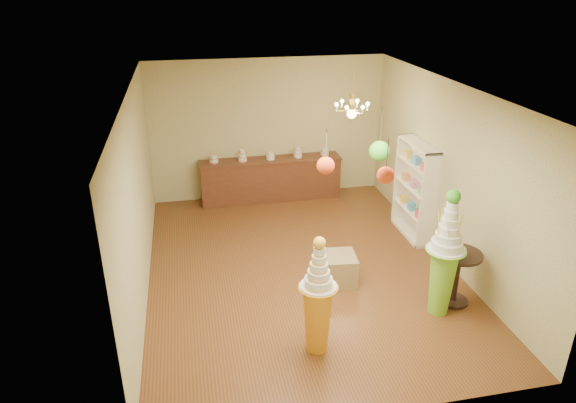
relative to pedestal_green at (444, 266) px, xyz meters
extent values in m
plane|color=brown|center=(-1.70, 1.60, -0.77)|extent=(6.50, 6.50, 0.00)
plane|color=silver|center=(-1.70, 1.60, 2.23)|extent=(6.50, 6.50, 0.00)
cube|color=tan|center=(-1.70, 4.85, 0.73)|extent=(5.00, 0.04, 3.00)
cube|color=tan|center=(-1.70, -1.65, 0.73)|extent=(5.00, 0.04, 3.00)
cube|color=tan|center=(-4.20, 1.60, 0.73)|extent=(0.04, 6.50, 3.00)
cube|color=tan|center=(0.80, 1.60, 0.73)|extent=(0.04, 6.50, 3.00)
cone|color=#73BB29|center=(0.00, 0.00, -0.26)|extent=(0.41, 0.41, 1.02)
cylinder|color=silver|center=(0.00, 0.00, 0.27)|extent=(0.56, 0.56, 0.03)
cylinder|color=silver|center=(0.00, 0.00, 0.34)|extent=(0.45, 0.45, 0.12)
cylinder|color=silver|center=(0.00, 0.00, 0.46)|extent=(0.37, 0.37, 0.12)
cylinder|color=silver|center=(0.00, 0.00, 0.57)|extent=(0.30, 0.30, 0.12)
cylinder|color=silver|center=(0.00, 0.00, 0.69)|extent=(0.25, 0.25, 0.12)
cylinder|color=silver|center=(0.00, 0.00, 0.81)|extent=(0.20, 0.20, 0.12)
cylinder|color=silver|center=(0.00, 0.00, 0.93)|extent=(0.17, 0.17, 0.12)
sphere|color=green|center=(0.00, 0.00, 1.07)|extent=(0.20, 0.20, 0.20)
cone|color=orange|center=(-1.95, -0.44, -0.30)|extent=(0.41, 0.41, 0.95)
cylinder|color=silver|center=(-1.95, -0.44, 0.20)|extent=(0.49, 0.49, 0.03)
cylinder|color=silver|center=(-1.95, -0.44, 0.27)|extent=(0.37, 0.37, 0.11)
cylinder|color=silver|center=(-1.95, -0.44, 0.37)|extent=(0.29, 0.29, 0.11)
cylinder|color=silver|center=(-1.95, -0.44, 0.48)|extent=(0.23, 0.23, 0.11)
cylinder|color=silver|center=(-1.95, -0.44, 0.59)|extent=(0.19, 0.19, 0.11)
cylinder|color=silver|center=(-1.95, -0.44, 0.69)|extent=(0.15, 0.15, 0.11)
sphere|color=gold|center=(-1.95, -0.44, 0.81)|extent=(0.16, 0.16, 0.16)
cube|color=olive|center=(-1.22, 1.04, -0.53)|extent=(0.59, 0.59, 0.49)
cube|color=#512919|center=(-1.70, 4.57, -0.32)|extent=(3.00, 0.50, 0.90)
cube|color=#512919|center=(-1.70, 4.57, 0.13)|extent=(3.04, 0.54, 0.03)
cylinder|color=silver|center=(-2.90, 4.57, 0.23)|extent=(0.18, 0.18, 0.16)
cylinder|color=silver|center=(-2.30, 4.57, 0.27)|extent=(0.18, 0.18, 0.24)
cylinder|color=silver|center=(-1.70, 4.57, 0.23)|extent=(0.18, 0.18, 0.16)
cylinder|color=silver|center=(-1.10, 4.57, 0.27)|extent=(0.18, 0.18, 0.24)
cylinder|color=silver|center=(-0.50, 4.57, 0.23)|extent=(0.18, 0.18, 0.16)
cube|color=white|center=(0.78, 2.40, 0.13)|extent=(0.04, 1.20, 1.80)
cube|color=white|center=(0.62, 2.40, -0.27)|extent=(0.30, 1.14, 0.03)
cube|color=white|center=(0.62, 2.40, 0.18)|extent=(0.30, 1.14, 0.03)
cube|color=white|center=(0.62, 2.40, 0.63)|extent=(0.30, 1.14, 0.03)
cylinder|color=black|center=(0.34, 0.18, -0.75)|extent=(0.56, 0.56, 0.04)
cylinder|color=black|center=(0.34, 0.18, -0.36)|extent=(0.11, 0.11, 0.82)
cylinder|color=black|center=(0.34, 0.18, 0.05)|extent=(0.84, 0.84, 0.04)
imported|color=white|center=(0.34, 0.18, 0.15)|extent=(0.18, 0.18, 0.17)
cylinder|color=#383228|center=(-1.90, -0.45, 2.01)|extent=(0.01, 0.01, 0.43)
sphere|color=#B73512|center=(-1.90, -0.45, 1.80)|extent=(0.20, 0.20, 0.20)
cylinder|color=#383228|center=(-0.94, 0.39, 1.93)|extent=(0.01, 0.01, 0.59)
sphere|color=green|center=(-0.94, 0.39, 1.64)|extent=(0.27, 0.27, 0.27)
cylinder|color=#383228|center=(-1.38, -0.93, 2.03)|extent=(0.01, 0.01, 0.40)
sphere|color=#B73512|center=(-1.38, -0.93, 1.83)|extent=(0.19, 0.19, 0.19)
cylinder|color=gold|center=(-0.47, 2.97, 1.98)|extent=(0.02, 0.02, 0.50)
cylinder|color=gold|center=(-0.47, 2.97, 1.68)|extent=(0.10, 0.10, 0.30)
sphere|color=#FFD28C|center=(-0.47, 2.97, 1.48)|extent=(0.18, 0.18, 0.18)
camera|label=1|loc=(-3.40, -5.68, 3.77)|focal=32.00mm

